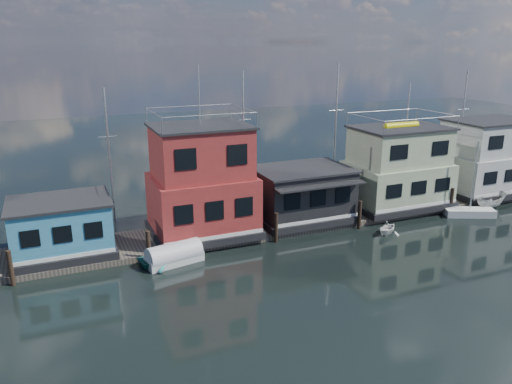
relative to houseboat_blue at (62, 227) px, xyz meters
name	(u,v)px	position (x,y,z in m)	size (l,w,h in m)	color
ground	(405,288)	(18.00, -12.00, -2.21)	(160.00, 160.00, 0.00)	black
dock	(307,220)	(18.00, 0.00, -2.01)	(48.00, 5.00, 0.40)	#595147
houseboat_blue	(62,227)	(0.00, 0.00, 0.00)	(6.40, 4.90, 3.66)	black
houseboat_red	(202,184)	(9.50, 0.00, 1.90)	(7.40, 5.90, 11.86)	black
houseboat_dark	(302,194)	(17.50, -0.02, 0.21)	(7.40, 6.10, 4.06)	black
houseboat_green	(398,169)	(26.50, 0.00, 1.34)	(8.40, 5.90, 7.03)	black
houseboat_white	(487,158)	(36.50, 0.00, 1.33)	(8.40, 5.90, 6.66)	black
pilings	(321,221)	(17.67, -2.80, -1.11)	(42.28, 0.28, 2.20)	#2D2116
background_masts	(323,136)	(22.76, 6.00, 3.35)	(36.40, 0.16, 12.00)	silver
dinghy_teal	(170,256)	(6.30, -3.14, -1.78)	(2.94, 4.12, 0.85)	teal
day_sailer	(470,212)	(30.98, -3.90, -1.82)	(4.12, 2.81, 6.20)	silver
dinghy_white	(387,227)	(22.25, -4.63, -1.67)	(1.76, 2.04, 1.08)	white
tarp_runabout	(174,255)	(6.47, -3.47, -1.65)	(3.86, 2.13, 1.48)	beige
motorboat	(491,202)	(33.91, -3.31, -1.52)	(1.34, 3.57, 1.38)	beige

